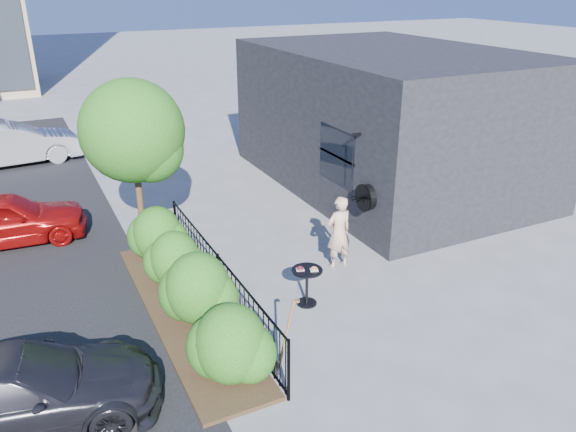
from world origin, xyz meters
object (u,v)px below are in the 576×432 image
car_red (4,219)px  car_silver (14,144)px  shovel (285,341)px  patio_tree (136,137)px  woman (339,232)px  cafe_table (307,280)px  car_darkgrey (13,391)px

car_red → car_silver: bearing=0.2°
shovel → car_silver: size_ratio=0.31×
patio_tree → woman: bearing=-33.9°
cafe_table → car_silver: size_ratio=0.19×
cafe_table → shovel: size_ratio=0.61×
cafe_table → car_red: (-5.14, 5.56, 0.10)m
woman → shovel: bearing=42.7°
cafe_table → car_red: car_red is taller
car_red → patio_tree: bearing=-121.4°
shovel → car_darkgrey: 3.95m
car_red → shovel: bearing=-147.5°
shovel → car_silver: (-3.39, 13.80, 0.12)m
cafe_table → woman: woman is taller
shovel → car_red: shovel is taller
car_silver → car_red: bearing=171.0°
woman → shovel: (-2.62, -2.70, -0.24)m
patio_tree → car_darkgrey: bearing=-123.0°
woman → car_silver: 12.62m
car_silver → car_darkgrey: 13.19m
car_red → car_darkgrey: (-0.03, -6.57, -0.04)m
patio_tree → cafe_table: (2.25, -3.48, -2.24)m
car_silver → patio_tree: bearing=-169.4°
cafe_table → car_silver: 13.03m
patio_tree → car_darkgrey: 5.78m
shovel → car_darkgrey: (-3.90, 0.62, 0.01)m
patio_tree → cafe_table: 4.72m
cafe_table → shovel: bearing=-127.9°
patio_tree → shovel: size_ratio=2.99×
patio_tree → woman: size_ratio=2.41×
car_silver → car_darkgrey: size_ratio=1.05×
car_red → car_silver: car_silver is taller
car_red → car_darkgrey: car_red is taller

